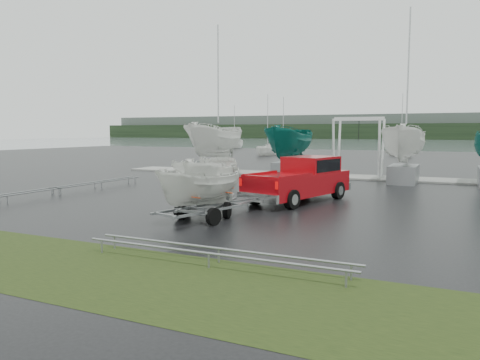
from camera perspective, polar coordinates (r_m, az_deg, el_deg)
ground_plane at (r=21.39m, az=-0.54°, el=-2.56°), size 120.00×120.00×0.00m
lake at (r=119.46m, az=20.82°, el=4.08°), size 300.00×300.00×0.00m
grass_verge at (r=12.62m, az=-23.05°, el=-9.08°), size 40.00×40.00×0.00m
dock at (r=33.49m, az=9.16°, el=0.55°), size 30.00×3.00×0.12m
treeline at (r=189.28m, az=22.51°, el=5.49°), size 300.00×8.00×6.00m
far_hill at (r=197.28m, az=22.64°, el=6.07°), size 300.00×6.00×10.00m
pickup_truck at (r=21.50m, az=7.60°, el=0.23°), size 3.55×6.34×2.00m
trailer_hitched at (r=16.32m, az=-4.86°, el=3.20°), size 2.08×3.78×4.38m
trailer_parked at (r=17.31m, az=-3.95°, el=4.68°), size 2.03×3.75×5.15m
boat_hoist at (r=32.66m, az=14.26°, el=4.91°), size 3.30×2.18×4.12m
keelboat_0 at (r=34.13m, az=-3.06°, el=7.63°), size 2.61×3.20×10.79m
keelboat_1 at (r=32.02m, az=6.15°, el=7.03°), size 2.39×3.20×7.44m
keelboat_2 at (r=30.22m, az=19.53°, el=6.94°), size 2.43×3.20×10.60m
mast_rack_0 at (r=27.22m, az=-16.92°, el=-0.24°), size 0.56×6.50×0.06m
mast_rack_1 at (r=23.16m, az=-26.90°, el=-1.68°), size 0.56×6.50×0.06m
mast_rack_2 at (r=11.24m, az=-3.21°, el=-8.62°), size 7.00×0.56×0.06m
moored_boat_0 at (r=67.08m, az=5.26°, el=3.26°), size 2.73×2.77×10.80m
moored_boat_1 at (r=62.19m, az=3.36°, el=3.06°), size 2.47×2.52×11.06m
moored_boat_2 at (r=63.71m, az=19.00°, el=2.82°), size 2.90×2.93×10.82m
moored_boat_4 at (r=88.02m, az=-0.68°, el=3.93°), size 3.27×3.33×11.68m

